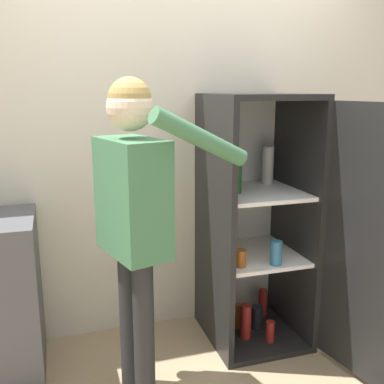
# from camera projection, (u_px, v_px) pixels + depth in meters

# --- Properties ---
(wall_back) EXTENTS (7.00, 0.06, 2.55)m
(wall_back) POSITION_uv_depth(u_px,v_px,m) (179.00, 141.00, 2.97)
(wall_back) COLOR beige
(wall_back) RESTS_ON ground_plane
(refrigerator) EXTENTS (0.75, 1.24, 1.58)m
(refrigerator) POSITION_uv_depth(u_px,v_px,m) (272.00, 225.00, 2.79)
(refrigerator) COLOR black
(refrigerator) RESTS_ON ground_plane
(person) EXTENTS (0.73, 0.53, 1.67)m
(person) POSITION_uv_depth(u_px,v_px,m) (134.00, 203.00, 2.20)
(person) COLOR #262628
(person) RESTS_ON ground_plane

